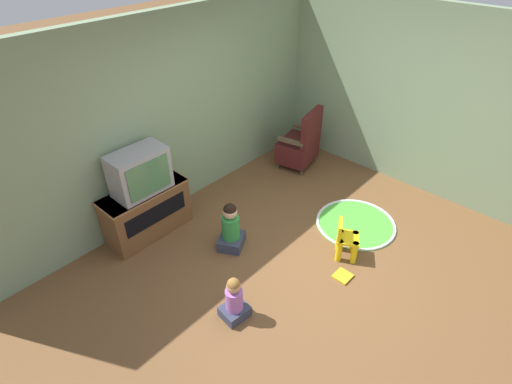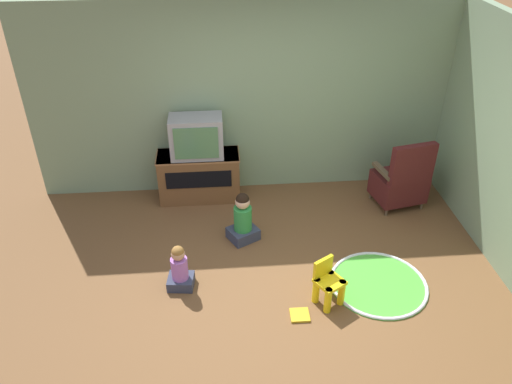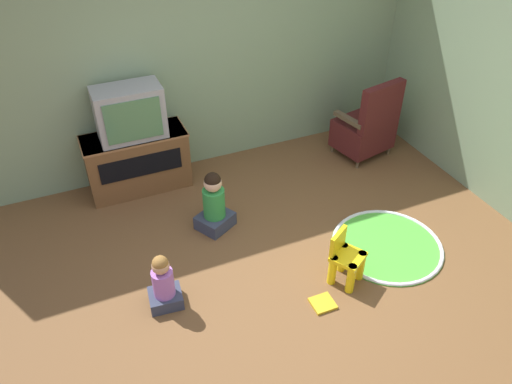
{
  "view_description": "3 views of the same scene",
  "coord_description": "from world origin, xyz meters",
  "px_view_note": "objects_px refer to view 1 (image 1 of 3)",
  "views": [
    {
      "loc": [
        -2.87,
        -1.81,
        3.44
      ],
      "look_at": [
        -0.14,
        0.67,
        0.81
      ],
      "focal_mm": 28.0,
      "sensor_mm": 36.0,
      "label": 1
    },
    {
      "loc": [
        -0.6,
        -3.92,
        3.77
      ],
      "look_at": [
        -0.22,
        0.56,
        0.87
      ],
      "focal_mm": 35.0,
      "sensor_mm": 36.0,
      "label": 2
    },
    {
      "loc": [
        -1.5,
        -2.76,
        3.28
      ],
      "look_at": [
        -0.12,
        0.4,
        0.69
      ],
      "focal_mm": 35.0,
      "sensor_mm": 36.0,
      "label": 3
    }
  ],
  "objects_px": {
    "book": "(343,276)",
    "black_armchair": "(300,145)",
    "television": "(140,172)",
    "yellow_kid_chair": "(346,242)",
    "tv_cabinet": "(147,211)",
    "child_watching_center": "(234,300)",
    "child_watching_left": "(231,228)"
  },
  "relations": [
    {
      "from": "tv_cabinet",
      "to": "child_watching_left",
      "type": "relative_size",
      "value": 1.68
    },
    {
      "from": "television",
      "to": "yellow_kid_chair",
      "type": "relative_size",
      "value": 1.33
    },
    {
      "from": "child_watching_left",
      "to": "book",
      "type": "height_order",
      "value": "child_watching_left"
    },
    {
      "from": "television",
      "to": "child_watching_left",
      "type": "xyz_separation_m",
      "value": [
        0.52,
        -0.95,
        -0.65
      ]
    },
    {
      "from": "television",
      "to": "child_watching_center",
      "type": "distance_m",
      "value": 1.87
    },
    {
      "from": "tv_cabinet",
      "to": "yellow_kid_chair",
      "type": "relative_size",
      "value": 2.14
    },
    {
      "from": "television",
      "to": "child_watching_center",
      "type": "height_order",
      "value": "television"
    },
    {
      "from": "tv_cabinet",
      "to": "yellow_kid_chair",
      "type": "xyz_separation_m",
      "value": [
        1.32,
        -2.1,
        -0.12
      ]
    },
    {
      "from": "yellow_kid_chair",
      "to": "book",
      "type": "height_order",
      "value": "yellow_kid_chair"
    },
    {
      "from": "child_watching_center",
      "to": "television",
      "type": "bearing_deg",
      "value": 89.98
    },
    {
      "from": "tv_cabinet",
      "to": "child_watching_center",
      "type": "xyz_separation_m",
      "value": [
        -0.19,
        -1.74,
        -0.11
      ]
    },
    {
      "from": "child_watching_left",
      "to": "black_armchair",
      "type": "bearing_deg",
      "value": -14.14
    },
    {
      "from": "child_watching_center",
      "to": "book",
      "type": "bearing_deg",
      "value": -17.78
    },
    {
      "from": "book",
      "to": "black_armchair",
      "type": "bearing_deg",
      "value": -40.11
    },
    {
      "from": "child_watching_center",
      "to": "book",
      "type": "relative_size",
      "value": 2.74
    },
    {
      "from": "tv_cabinet",
      "to": "yellow_kid_chair",
      "type": "height_order",
      "value": "tv_cabinet"
    },
    {
      "from": "tv_cabinet",
      "to": "book",
      "type": "xyz_separation_m",
      "value": [
        1.01,
        -2.28,
        -0.33
      ]
    },
    {
      "from": "television",
      "to": "black_armchair",
      "type": "distance_m",
      "value": 2.71
    },
    {
      "from": "tv_cabinet",
      "to": "television",
      "type": "relative_size",
      "value": 1.61
    },
    {
      "from": "tv_cabinet",
      "to": "yellow_kid_chair",
      "type": "bearing_deg",
      "value": -57.79
    },
    {
      "from": "child_watching_left",
      "to": "child_watching_center",
      "type": "distance_m",
      "value": 1.05
    },
    {
      "from": "child_watching_left",
      "to": "book",
      "type": "xyz_separation_m",
      "value": [
        0.49,
        -1.31,
        -0.27
      ]
    },
    {
      "from": "yellow_kid_chair",
      "to": "book",
      "type": "relative_size",
      "value": 2.58
    },
    {
      "from": "black_armchair",
      "to": "yellow_kid_chair",
      "type": "distance_m",
      "value": 2.13
    },
    {
      "from": "tv_cabinet",
      "to": "child_watching_center",
      "type": "bearing_deg",
      "value": -96.36
    },
    {
      "from": "black_armchair",
      "to": "child_watching_left",
      "type": "bearing_deg",
      "value": 2.64
    },
    {
      "from": "tv_cabinet",
      "to": "book",
      "type": "relative_size",
      "value": 5.54
    },
    {
      "from": "child_watching_left",
      "to": "book",
      "type": "bearing_deg",
      "value": -98.33
    },
    {
      "from": "television",
      "to": "black_armchair",
      "type": "relative_size",
      "value": 0.69
    },
    {
      "from": "yellow_kid_chair",
      "to": "television",
      "type": "bearing_deg",
      "value": 90.83
    },
    {
      "from": "television",
      "to": "yellow_kid_chair",
      "type": "xyz_separation_m",
      "value": [
        1.32,
        -2.08,
        -0.71
      ]
    },
    {
      "from": "yellow_kid_chair",
      "to": "child_watching_center",
      "type": "bearing_deg",
      "value": 135.09
    }
  ]
}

